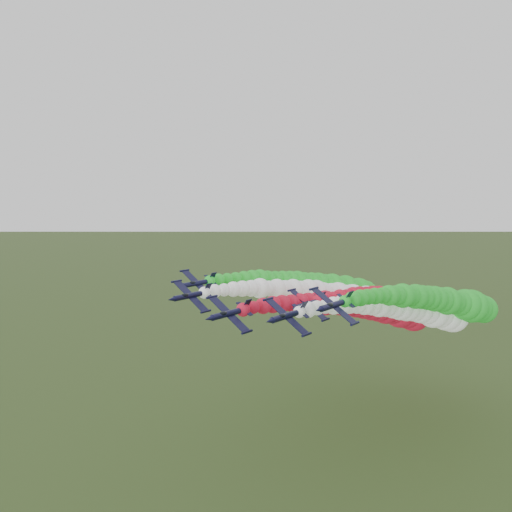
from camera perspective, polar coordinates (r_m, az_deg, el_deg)
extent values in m
plane|color=#425325|center=(124.71, -0.99, -24.83)|extent=(3000.00, 3000.00, 0.00)
cylinder|color=black|center=(99.56, -2.98, -6.54)|extent=(1.72, 10.23, 1.72)
cone|color=black|center=(95.29, -5.43, -7.15)|extent=(1.56, 2.05, 1.56)
cone|color=black|center=(103.66, -0.91, -6.00)|extent=(1.56, 1.02, 1.56)
ellipsoid|color=black|center=(97.68, -3.78, -6.56)|extent=(1.15, 2.14, 1.07)
cube|color=black|center=(99.49, -3.11, -6.63)|extent=(9.37, 2.16, 5.83)
cylinder|color=black|center=(102.00, -5.06, -4.68)|extent=(0.69, 2.96, 0.69)
cylinder|color=black|center=(97.22, -1.04, -8.67)|extent=(0.69, 2.96, 0.69)
cube|color=black|center=(102.06, -1.07, -5.56)|extent=(1.50, 1.71, 2.31)
cube|color=black|center=(102.64, -1.32, -6.05)|extent=(3.74, 1.25, 2.36)
sphere|color=#AE1329|center=(102.47, -1.48, -6.15)|extent=(2.90, 2.90, 2.90)
sphere|color=#AE1329|center=(104.93, -0.31, -5.90)|extent=(2.72, 2.72, 2.72)
sphere|color=#AE1329|center=(107.42, 0.82, -5.71)|extent=(3.55, 3.55, 3.55)
sphere|color=#AE1329|center=(109.94, 1.92, -5.57)|extent=(3.82, 3.82, 3.82)
sphere|color=#AE1329|center=(112.49, 2.99, -5.46)|extent=(3.98, 3.98, 3.98)
sphere|color=#AE1329|center=(115.07, 4.02, -5.39)|extent=(3.96, 3.96, 3.96)
sphere|color=#AE1329|center=(117.66, 5.03, -5.34)|extent=(4.45, 4.45, 4.45)
sphere|color=#AE1329|center=(120.28, 6.01, -5.31)|extent=(4.74, 4.74, 4.74)
sphere|color=#AE1329|center=(122.93, 6.96, -5.30)|extent=(5.16, 5.16, 5.16)
sphere|color=#AE1329|center=(125.59, 7.89, -5.32)|extent=(6.24, 6.24, 6.24)
sphere|color=#AE1329|center=(128.26, 8.79, -5.35)|extent=(5.87, 5.87, 5.87)
sphere|color=#AE1329|center=(130.96, 9.67, -5.39)|extent=(6.15, 6.15, 6.15)
sphere|color=#AE1329|center=(133.68, 10.53, -5.45)|extent=(6.28, 6.28, 6.28)
sphere|color=#AE1329|center=(136.41, 11.38, -5.52)|extent=(6.63, 6.63, 6.63)
sphere|color=#AE1329|center=(139.16, 12.20, -5.60)|extent=(6.99, 6.99, 6.99)
sphere|color=#AE1329|center=(141.92, 13.01, -5.69)|extent=(7.41, 7.41, 7.41)
sphere|color=#AE1329|center=(144.71, 13.80, -5.79)|extent=(7.66, 7.66, 7.66)
sphere|color=#AE1329|center=(147.51, 14.57, -5.90)|extent=(8.37, 8.37, 8.37)
sphere|color=#AE1329|center=(150.32, 15.33, -6.02)|extent=(7.76, 7.76, 7.76)
sphere|color=#AE1329|center=(153.15, 16.08, -6.14)|extent=(9.33, 9.33, 9.33)
sphere|color=#AE1329|center=(156.00, 16.81, -6.27)|extent=(9.16, 9.16, 9.16)
sphere|color=#AE1329|center=(158.87, 17.53, -6.41)|extent=(9.95, 9.95, 9.95)
cylinder|color=black|center=(112.67, -7.35, -4.47)|extent=(1.72, 10.23, 1.72)
cone|color=black|center=(108.68, -9.65, -4.91)|extent=(1.56, 2.05, 1.56)
cone|color=black|center=(116.51, -5.36, -4.08)|extent=(1.56, 1.02, 1.56)
ellipsoid|color=black|center=(110.90, -8.12, -4.45)|extent=(1.15, 2.14, 1.07)
cube|color=black|center=(112.61, -7.46, -4.55)|extent=(9.37, 2.16, 5.83)
cylinder|color=black|center=(115.47, -9.07, -2.86)|extent=(0.69, 2.96, 0.69)
cylinder|color=black|center=(109.93, -5.76, -6.32)|extent=(0.69, 2.96, 0.69)
cube|color=black|center=(114.96, -5.56, -3.66)|extent=(1.50, 1.71, 2.31)
cube|color=black|center=(115.54, -5.76, -4.10)|extent=(3.74, 1.25, 2.36)
sphere|color=white|center=(115.40, -5.91, -4.19)|extent=(2.76, 2.76, 2.76)
sphere|color=white|center=(117.69, -4.78, -4.01)|extent=(3.28, 3.28, 3.28)
sphere|color=white|center=(120.02, -3.68, -3.89)|extent=(3.13, 3.13, 3.13)
sphere|color=white|center=(122.38, -2.60, -3.80)|extent=(3.77, 3.77, 3.77)
sphere|color=white|center=(124.77, -1.55, -3.75)|extent=(4.03, 4.03, 4.03)
sphere|color=white|center=(127.17, -0.53, -3.72)|extent=(4.26, 4.26, 4.26)
sphere|color=white|center=(129.61, 0.47, -3.71)|extent=(5.28, 5.28, 5.28)
sphere|color=white|center=(132.06, 1.44, -3.72)|extent=(4.15, 4.15, 4.15)
sphere|color=white|center=(134.53, 2.40, -3.75)|extent=(5.32, 5.32, 5.32)
sphere|color=white|center=(137.02, 3.33, -3.80)|extent=(4.94, 4.94, 4.94)
sphere|color=white|center=(139.53, 4.24, -3.86)|extent=(5.99, 5.99, 5.99)
sphere|color=white|center=(142.06, 5.14, -3.94)|extent=(5.48, 5.48, 5.48)
sphere|color=white|center=(144.61, 6.01, -4.02)|extent=(6.81, 6.81, 6.81)
sphere|color=white|center=(147.17, 6.87, -4.12)|extent=(7.13, 7.13, 7.13)
sphere|color=white|center=(149.75, 7.71, -4.22)|extent=(6.35, 6.35, 6.35)
sphere|color=white|center=(152.35, 8.54, -4.34)|extent=(6.68, 6.68, 6.68)
sphere|color=white|center=(154.96, 9.36, -4.46)|extent=(7.99, 7.99, 7.99)
sphere|color=white|center=(157.60, 10.15, -4.59)|extent=(7.42, 7.42, 7.42)
sphere|color=white|center=(160.25, 10.94, -4.73)|extent=(8.66, 8.66, 8.66)
sphere|color=white|center=(162.91, 11.71, -4.87)|extent=(7.91, 7.91, 7.91)
sphere|color=white|center=(165.60, 12.47, -5.02)|extent=(9.76, 9.76, 9.76)
sphere|color=white|center=(168.30, 13.22, -5.17)|extent=(8.68, 8.68, 8.68)
cylinder|color=black|center=(98.69, 3.67, -6.79)|extent=(1.72, 10.23, 1.72)
cone|color=black|center=(93.97, 1.52, -7.46)|extent=(1.56, 2.05, 1.56)
cone|color=black|center=(103.17, 5.47, -6.22)|extent=(1.56, 1.02, 1.56)
ellipsoid|color=black|center=(96.66, 3.00, -6.84)|extent=(1.15, 2.14, 1.07)
cube|color=black|center=(98.59, 3.55, -6.89)|extent=(9.37, 2.16, 5.83)
cylinder|color=black|center=(100.68, 1.39, -4.94)|extent=(0.69, 2.96, 0.69)
cylinder|color=black|center=(96.77, 5.81, -8.92)|extent=(0.69, 2.96, 0.69)
cube|color=black|center=(101.54, 5.41, -5.78)|extent=(1.50, 1.71, 2.31)
cube|color=black|center=(102.07, 5.12, -6.27)|extent=(3.74, 1.25, 2.36)
sphere|color=white|center=(101.88, 4.97, -6.38)|extent=(2.46, 2.46, 2.46)
sphere|color=white|center=(104.55, 5.99, -6.11)|extent=(3.40, 3.40, 3.40)
sphere|color=white|center=(107.25, 6.97, -5.91)|extent=(3.16, 3.16, 3.16)
sphere|color=white|center=(109.97, 7.92, -5.75)|extent=(3.12, 3.12, 3.12)
sphere|color=white|center=(112.72, 8.85, -5.62)|extent=(4.00, 4.00, 4.00)
sphere|color=white|center=(115.49, 9.74, -5.54)|extent=(4.37, 4.37, 4.37)
sphere|color=white|center=(118.27, 10.61, -5.47)|extent=(4.27, 4.27, 4.27)
sphere|color=white|center=(121.08, 11.46, -5.44)|extent=(4.42, 4.42, 4.42)
sphere|color=white|center=(123.89, 12.28, -5.42)|extent=(5.09, 5.09, 5.09)
sphere|color=white|center=(126.72, 13.09, -5.42)|extent=(5.28, 5.28, 5.28)
sphere|color=white|center=(129.57, 13.87, -5.44)|extent=(6.13, 6.13, 6.13)
sphere|color=white|center=(132.43, 14.64, -5.48)|extent=(5.89, 5.89, 5.89)
sphere|color=white|center=(135.30, 15.39, -5.53)|extent=(6.40, 6.40, 6.40)
sphere|color=white|center=(138.19, 16.12, -5.59)|extent=(7.11, 7.11, 7.11)
sphere|color=white|center=(141.09, 16.84, -5.66)|extent=(7.30, 7.30, 7.30)
sphere|color=white|center=(144.01, 17.55, -5.75)|extent=(6.99, 6.99, 6.99)
sphere|color=white|center=(146.93, 18.24, -5.84)|extent=(7.49, 7.49, 7.49)
sphere|color=white|center=(149.88, 18.92, -5.94)|extent=(7.71, 7.71, 7.71)
sphere|color=white|center=(152.83, 19.58, -6.05)|extent=(9.09, 9.09, 9.09)
sphere|color=white|center=(155.80, 20.24, -6.16)|extent=(8.43, 8.43, 8.43)
sphere|color=white|center=(158.78, 20.88, -6.28)|extent=(9.38, 9.38, 9.38)
sphere|color=white|center=(161.78, 21.52, -6.41)|extent=(9.60, 9.60, 9.60)
cylinder|color=black|center=(124.85, -6.60, -3.08)|extent=(1.72, 10.23, 1.72)
cone|color=black|center=(120.78, -8.64, -3.44)|extent=(1.56, 2.05, 1.56)
cone|color=black|center=(128.76, -4.83, -2.77)|extent=(1.56, 1.02, 1.56)
ellipsoid|color=black|center=(123.06, -7.28, -3.05)|extent=(1.15, 2.14, 1.07)
cube|color=black|center=(124.79, -6.70, -3.15)|extent=(9.37, 2.16, 5.83)
cylinder|color=black|center=(127.68, -8.18, -1.66)|extent=(0.69, 2.96, 0.69)
cylinder|color=black|center=(122.06, -5.15, -4.72)|extent=(0.69, 2.96, 0.69)
cube|color=black|center=(127.22, -5.00, -2.37)|extent=(1.50, 1.71, 2.31)
cube|color=black|center=(127.78, -5.19, -2.78)|extent=(3.74, 1.25, 2.36)
sphere|color=green|center=(127.63, -5.32, -2.85)|extent=(2.89, 2.89, 2.89)
sphere|color=green|center=(129.95, -4.31, -2.72)|extent=(3.22, 3.22, 3.22)
sphere|color=green|center=(132.30, -3.32, -2.63)|extent=(3.14, 3.14, 3.14)
sphere|color=green|center=(134.68, -2.35, -2.57)|extent=(3.39, 3.39, 3.39)
sphere|color=green|center=(137.07, -1.40, -2.54)|extent=(3.95, 3.95, 3.95)
sphere|color=green|center=(139.49, -0.47, -2.54)|extent=(4.54, 4.54, 4.54)
sphere|color=green|center=(141.92, 0.44, -2.55)|extent=(5.06, 5.06, 5.06)
sphere|color=green|center=(144.37, 1.33, -2.58)|extent=(4.59, 4.59, 4.59)
sphere|color=green|center=(146.83, 2.21, -2.63)|extent=(4.66, 4.66, 4.66)
sphere|color=green|center=(149.31, 3.07, -2.69)|extent=(5.21, 5.21, 5.21)
sphere|color=green|center=(151.81, 3.91, -2.77)|extent=(5.65, 5.65, 5.65)
sphere|color=green|center=(154.32, 4.74, -2.85)|extent=(6.22, 6.22, 6.22)
sphere|color=green|center=(156.84, 5.55, -2.95)|extent=(6.05, 6.05, 6.05)
sphere|color=green|center=(159.38, 6.35, -3.06)|extent=(6.59, 6.59, 6.59)
sphere|color=green|center=(161.94, 7.14, -3.17)|extent=(7.22, 7.22, 7.22)
sphere|color=green|center=(164.51, 7.91, -3.29)|extent=(7.11, 7.11, 7.11)
sphere|color=green|center=(167.09, 8.67, -3.43)|extent=(8.33, 8.33, 8.33)
sphere|color=green|center=(169.69, 9.42, -3.56)|extent=(6.90, 6.90, 6.90)
sphere|color=green|center=(172.30, 10.17, -3.71)|extent=(9.19, 9.19, 9.19)
sphere|color=green|center=(174.93, 10.90, -3.85)|extent=(7.88, 7.88, 7.88)
sphere|color=green|center=(177.58, 11.62, -4.01)|extent=(9.56, 9.56, 9.56)
sphere|color=green|center=(180.23, 12.33, -4.17)|extent=(9.00, 9.00, 9.00)
cylinder|color=black|center=(99.47, 8.99, -5.52)|extent=(1.72, 10.23, 1.72)
cone|color=black|center=(94.41, 7.15, -6.14)|extent=(1.56, 2.05, 1.56)
cone|color=black|center=(104.24, 10.53, -4.99)|extent=(1.56, 1.02, 1.56)
ellipsoid|color=black|center=(97.35, 8.44, -5.54)|extent=(1.15, 2.14, 1.07)
cube|color=black|center=(99.35, 8.88, -5.62)|extent=(9.37, 2.16, 5.83)
cylinder|color=black|center=(101.16, 6.63, -3.71)|extent=(0.69, 2.96, 0.69)
cylinder|color=black|center=(97.81, 11.23, -7.57)|extent=(0.69, 2.96, 0.69)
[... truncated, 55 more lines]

